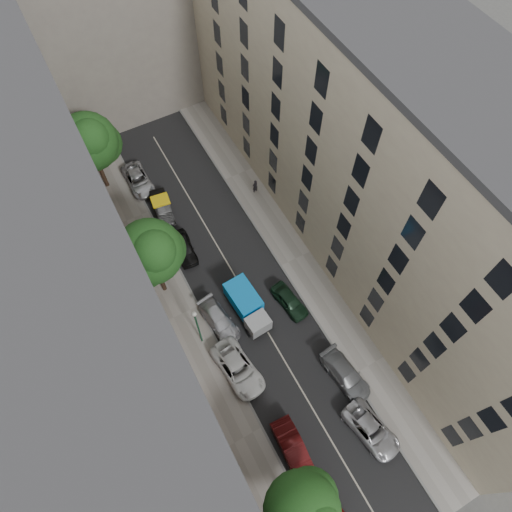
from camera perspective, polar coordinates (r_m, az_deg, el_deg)
ground at (r=39.37m, az=-1.93°, el=-3.75°), size 120.00×120.00×0.00m
road_surface at (r=39.36m, az=-1.93°, el=-3.74°), size 8.00×44.00×0.02m
sidewalk_left at (r=38.69m, az=-9.22°, el=-7.15°), size 3.00×44.00×0.15m
sidewalk_right at (r=40.65m, az=4.95°, el=-0.36°), size 3.00×44.00×0.15m
building_left at (r=30.13m, az=-21.44°, el=-4.15°), size 8.00×44.00×20.00m
building_right at (r=34.92m, az=14.11°, el=11.47°), size 8.00×44.00×20.00m
building_endcap at (r=51.59m, az=-18.61°, el=26.79°), size 18.00×12.00×18.00m
tarp_truck at (r=37.23m, az=-1.08°, el=-6.24°), size 2.22×4.97×2.24m
car_left_0 at (r=34.93m, az=8.08°, el=-27.90°), size 2.26×4.47×1.46m
car_left_1 at (r=34.99m, az=4.66°, el=-22.87°), size 1.73×4.48×1.46m
car_left_2 at (r=36.05m, az=-2.29°, el=-13.87°), size 2.94×5.40×1.44m
car_left_3 at (r=37.50m, az=-4.64°, el=-8.01°), size 2.40×4.63×1.28m
car_left_4 at (r=40.88m, az=-8.95°, el=1.00°), size 1.90×4.00×1.32m
car_left_5 at (r=43.67m, az=-11.63°, el=5.98°), size 1.97×4.32×1.38m
car_left_6 at (r=46.27m, az=-14.53°, el=9.19°), size 2.22×4.66×1.29m
car_right_0 at (r=36.11m, az=14.19°, el=-20.31°), size 2.89×4.95×1.29m
car_right_1 at (r=36.59m, az=11.13°, el=-14.34°), size 2.41×4.83×1.35m
car_right_2 at (r=38.15m, az=4.21°, el=-5.61°), size 2.01×3.96×1.29m
tree_near at (r=30.64m, az=6.06°, el=-29.25°), size 4.95×4.62×7.23m
tree_mid at (r=34.54m, az=-12.85°, el=0.31°), size 5.30×5.03×9.01m
tree_far at (r=43.19m, az=-20.00°, el=13.05°), size 5.44×5.19×8.64m
lamp_post at (r=34.22m, az=-7.36°, el=-8.47°), size 0.36×0.36×5.72m
pedestrian at (r=43.96m, az=-0.11°, el=8.73°), size 0.64×0.49×1.59m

